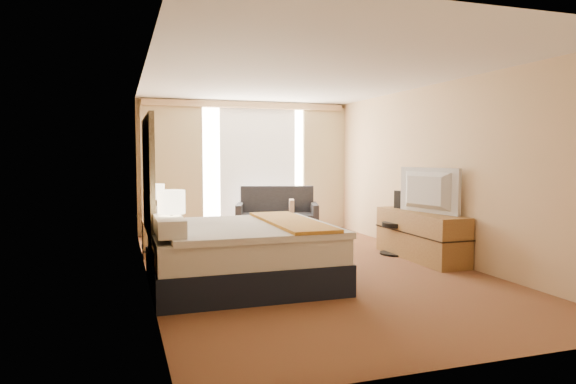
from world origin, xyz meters
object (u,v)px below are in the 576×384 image
object	(u,v)px
nightstand_left	(175,274)
desk_chair	(398,226)
bed	(240,253)
floor_lamp	(149,178)
lamp_right	(156,192)
lamp_left	(171,203)
television	(423,190)
media_dresser	(420,235)
loveseat	(277,220)
nightstand_right	(158,238)

from	to	relation	value
nightstand_left	desk_chair	world-z (taller)	desk_chair
bed	floor_lamp	distance (m)	3.70
floor_lamp	lamp_right	bearing A→B (deg)	-89.73
lamp_left	lamp_right	world-z (taller)	lamp_left
desk_chair	lamp_right	distance (m)	3.76
lamp_left	television	world-z (taller)	television
media_dresser	lamp_right	xyz separation A→B (m)	(-3.72, 1.39, 0.63)
lamp_right	floor_lamp	bearing A→B (deg)	90.27
media_dresser	floor_lamp	size ratio (longest dim) A/B	1.13
media_dresser	loveseat	xyz separation A→B (m)	(-1.42, 2.64, -0.04)
nightstand_right	television	distance (m)	4.05
loveseat	television	world-z (taller)	television
nightstand_right	media_dresser	xyz separation A→B (m)	(3.70, -1.45, 0.07)
floor_lamp	lamp_right	distance (m)	1.49
lamp_left	television	bearing A→B (deg)	12.97
nightstand_right	desk_chair	world-z (taller)	desk_chair
loveseat	lamp_left	distance (m)	4.34
nightstand_right	loveseat	xyz separation A→B (m)	(2.28, 1.19, 0.04)
nightstand_left	nightstand_right	world-z (taller)	same
nightstand_right	television	world-z (taller)	television
media_dresser	desk_chair	world-z (taller)	desk_chair
nightstand_left	floor_lamp	size ratio (longest dim) A/B	0.34
desk_chair	loveseat	bearing A→B (deg)	105.58
floor_lamp	desk_chair	size ratio (longest dim) A/B	1.63
floor_lamp	television	world-z (taller)	floor_lamp
floor_lamp	lamp_right	size ratio (longest dim) A/B	2.87
loveseat	desk_chair	bearing A→B (deg)	-43.02
media_dresser	nightstand_right	bearing A→B (deg)	158.60
loveseat	floor_lamp	size ratio (longest dim) A/B	1.05
nightstand_left	loveseat	bearing A→B (deg)	58.28
media_dresser	television	world-z (taller)	television
nightstand_left	floor_lamp	distance (m)	4.01
nightstand_right	media_dresser	size ratio (longest dim) A/B	0.31
media_dresser	lamp_right	world-z (taller)	lamp_right
bed	desk_chair	world-z (taller)	bed
nightstand_left	lamp_right	bearing A→B (deg)	90.54
nightstand_right	loveseat	distance (m)	2.57
bed	desk_chair	xyz separation A→B (m)	(2.76, 1.08, 0.06)
nightstand_right	lamp_left	world-z (taller)	lamp_left
bed	desk_chair	bearing A→B (deg)	21.38
loveseat	floor_lamp	bearing A→B (deg)	-168.92
lamp_right	television	xyz separation A→B (m)	(3.67, -1.52, 0.05)
nightstand_left	lamp_left	world-z (taller)	lamp_left
loveseat	nightstand_right	bearing A→B (deg)	-135.66
floor_lamp	television	distance (m)	4.75
bed	floor_lamp	size ratio (longest dim) A/B	1.32
floor_lamp	media_dresser	bearing A→B (deg)	-37.59
floor_lamp	loveseat	bearing A→B (deg)	-5.68
desk_chair	lamp_right	world-z (taller)	lamp_right
floor_lamp	nightstand_right	bearing A→B (deg)	-88.79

